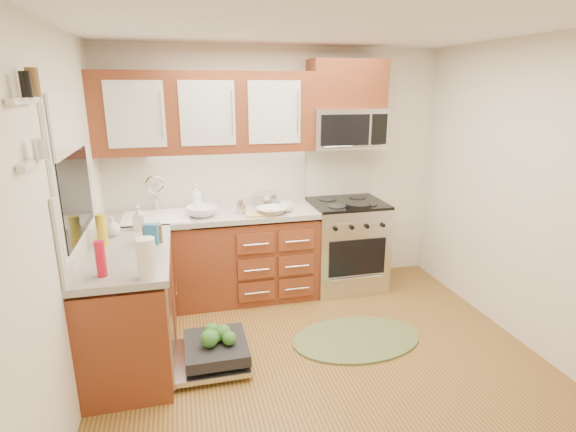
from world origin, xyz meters
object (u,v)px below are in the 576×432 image
object	(u,v)px
stock_pot	(266,200)
bowl_b	(202,211)
cutting_board	(260,214)
paper_towel_roll	(146,258)
upper_cabinets	(206,112)
sink	(157,229)
cup	(287,207)
rug	(356,339)
bowl_a	(272,211)
dishwasher	(211,353)
microwave	(346,128)
range	(346,245)
skillet	(358,206)

from	to	relation	value
stock_pot	bowl_b	world-z (taller)	stock_pot
cutting_board	paper_towel_roll	bearing A→B (deg)	-127.44
upper_cabinets	sink	xyz separation A→B (m)	(-0.52, -0.16, -1.07)
paper_towel_roll	bowl_b	world-z (taller)	paper_towel_roll
paper_towel_roll	bowl_b	xyz separation A→B (m)	(0.42, 1.36, -0.09)
bowl_b	cup	bearing A→B (deg)	-3.02
upper_cabinets	sink	size ratio (longest dim) A/B	3.31
stock_pot	upper_cabinets	bearing A→B (deg)	179.97
upper_cabinets	cup	world-z (taller)	upper_cabinets
upper_cabinets	cutting_board	distance (m)	1.09
rug	bowl_a	bearing A→B (deg)	121.89
dishwasher	cup	bearing A→B (deg)	49.51
bowl_b	dishwasher	bearing A→B (deg)	-91.91
upper_cabinets	microwave	xyz separation A→B (m)	(1.41, -0.02, -0.18)
upper_cabinets	range	distance (m)	1.99
stock_pot	cutting_board	bearing A→B (deg)	-110.46
skillet	bowl_a	size ratio (longest dim) A/B	0.94
upper_cabinets	rug	world-z (taller)	upper_cabinets
dishwasher	cutting_board	world-z (taller)	cutting_board
upper_cabinets	dishwasher	world-z (taller)	upper_cabinets
skillet	upper_cabinets	bearing A→B (deg)	164.48
range	paper_towel_roll	size ratio (longest dim) A/B	3.57
paper_towel_roll	cutting_board	bearing A→B (deg)	52.56
skillet	cutting_board	xyz separation A→B (m)	(-0.98, 0.06, -0.04)
upper_cabinets	skillet	distance (m)	1.73
bowl_a	bowl_b	bearing A→B (deg)	172.14
paper_towel_roll	sink	bearing A→B (deg)	90.00
skillet	paper_towel_roll	bearing A→B (deg)	-148.36
stock_pot	cutting_board	world-z (taller)	stock_pot
dishwasher	rug	world-z (taller)	dishwasher
microwave	skillet	bearing A→B (deg)	-87.32
upper_cabinets	sink	distance (m)	1.21
dishwasher	cutting_board	xyz separation A→B (m)	(0.58, 0.94, 0.84)
cup	rug	bearing A→B (deg)	-67.24
sink	cutting_board	world-z (taller)	cutting_board
upper_cabinets	paper_towel_roll	size ratio (longest dim) A/B	7.70
dishwasher	skillet	bearing A→B (deg)	29.47
sink	cup	size ratio (longest dim) A/B	4.73
range	bowl_a	world-z (taller)	bowl_a
sink	cutting_board	distance (m)	0.99
dishwasher	stock_pot	bearing A→B (deg)	61.18
microwave	cup	xyz separation A→B (m)	(-0.69, -0.25, -0.72)
sink	cup	distance (m)	1.26
sink	cup	bearing A→B (deg)	-5.64
stock_pot	bowl_a	bearing A→B (deg)	-91.95
skillet	bowl_b	distance (m)	1.53
range	rug	bearing A→B (deg)	-105.34
rug	stock_pot	world-z (taller)	stock_pot
upper_cabinets	bowl_a	size ratio (longest dim) A/B	7.60
upper_cabinets	skillet	size ratio (longest dim) A/B	8.12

